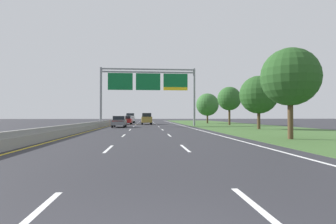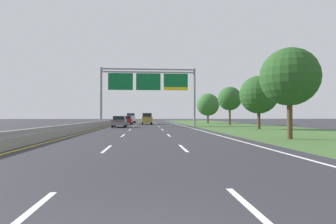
{
  "view_description": "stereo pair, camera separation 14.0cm",
  "coord_description": "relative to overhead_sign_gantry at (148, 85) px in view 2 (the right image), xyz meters",
  "views": [
    {
      "loc": [
        -0.07,
        -2.83,
        1.58
      ],
      "look_at": [
        2.71,
        31.32,
        2.07
      ],
      "focal_mm": 29.28,
      "sensor_mm": 36.0,
      "label": 1
    },
    {
      "loc": [
        0.07,
        -2.84,
        1.58
      ],
      "look_at": [
        2.71,
        31.32,
        2.07
      ],
      "focal_mm": 29.28,
      "sensor_mm": 36.0,
      "label": 2
    }
  ],
  "objects": [
    {
      "name": "lane_striping",
      "position": [
        -0.3,
        -5.76,
        -6.53
      ],
      "size": [
        11.96,
        106.0,
        0.01
      ],
      "color": "white",
      "rests_on": "ground"
    },
    {
      "name": "ground_plane",
      "position": [
        -0.3,
        -5.3,
        -6.54
      ],
      "size": [
        220.0,
        220.0,
        0.0
      ],
      "primitive_type": "plane",
      "color": "#2B2B30"
    },
    {
      "name": "car_grey_left_lane_sedan",
      "position": [
        -4.06,
        -4.41,
        -5.72
      ],
      "size": [
        1.87,
        4.42,
        1.57
      ],
      "rotation": [
        0.0,
        0.0,
        1.58
      ],
      "color": "slate",
      "rests_on": "ground"
    },
    {
      "name": "roadside_tree_distant",
      "position": [
        12.76,
        14.37,
        -2.54
      ],
      "size": [
        4.8,
        4.8,
        6.4
      ],
      "color": "#4C3823",
      "rests_on": "ground"
    },
    {
      "name": "pickup_truck_white",
      "position": [
        -3.92,
        19.94,
        -5.46
      ],
      "size": [
        2.02,
        5.41,
        2.2
      ],
      "rotation": [
        0.0,
        0.0,
        1.57
      ],
      "color": "silver",
      "rests_on": "ground"
    },
    {
      "name": "car_red_left_lane_sedan",
      "position": [
        -3.95,
        9.07,
        -5.72
      ],
      "size": [
        1.89,
        4.43,
        1.57
      ],
      "rotation": [
        0.0,
        0.0,
        1.55
      ],
      "color": "maroon",
      "rests_on": "ground"
    },
    {
      "name": "roadside_tree_mid",
      "position": [
        13.05,
        -11.56,
        -2.44
      ],
      "size": [
        4.52,
        4.52,
        6.37
      ],
      "color": "#4C3823",
      "rests_on": "ground"
    },
    {
      "name": "roadside_tree_far",
      "position": [
        14.14,
        3.42,
        -1.95
      ],
      "size": [
        4.11,
        4.11,
        6.66
      ],
      "color": "#4C3823",
      "rests_on": "ground"
    },
    {
      "name": "overhead_sign_gantry",
      "position": [
        0.0,
        0.0,
        0.0
      ],
      "size": [
        15.06,
        0.42,
        9.18
      ],
      "color": "gray",
      "rests_on": "ground"
    },
    {
      "name": "car_gold_centre_lane_suv",
      "position": [
        -0.22,
        8.18,
        -5.44
      ],
      "size": [
        2.02,
        4.75,
        2.11
      ],
      "rotation": [
        0.0,
        0.0,
        1.6
      ],
      "color": "#A38438",
      "rests_on": "ground"
    },
    {
      "name": "grass_verge_right",
      "position": [
        13.65,
        -5.3,
        -6.53
      ],
      "size": [
        14.0,
        110.0,
        0.02
      ],
      "primitive_type": "cube",
      "color": "#3D602D",
      "rests_on": "ground"
    },
    {
      "name": "roadside_tree_near",
      "position": [
        9.38,
        -25.37,
        -2.32
      ],
      "size": [
        3.92,
        3.92,
        6.19
      ],
      "color": "#4C3823",
      "rests_on": "ground"
    },
    {
      "name": "median_barrier_concrete",
      "position": [
        -6.9,
        -5.3,
        -6.18
      ],
      "size": [
        0.6,
        110.0,
        0.85
      ],
      "color": "gray",
      "rests_on": "ground"
    }
  ]
}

